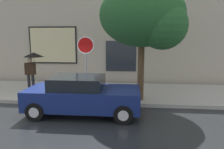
{
  "coord_description": "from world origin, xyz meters",
  "views": [
    {
      "loc": [
        2.83,
        -7.52,
        2.83
      ],
      "look_at": [
        1.94,
        1.8,
        1.2
      ],
      "focal_mm": 34.74,
      "sensor_mm": 36.0,
      "label": 1
    }
  ],
  "objects_px": {
    "parked_car": "(83,96)",
    "stop_sign": "(86,55)",
    "street_tree": "(146,17)",
    "pedestrian_with_umbrella": "(32,61)"
  },
  "relations": [
    {
      "from": "parked_car",
      "to": "street_tree",
      "type": "height_order",
      "value": "street_tree"
    },
    {
      "from": "parked_car",
      "to": "pedestrian_with_umbrella",
      "type": "relative_size",
      "value": 2.12
    },
    {
      "from": "parked_car",
      "to": "stop_sign",
      "type": "bearing_deg",
      "value": 97.52
    },
    {
      "from": "street_tree",
      "to": "stop_sign",
      "type": "bearing_deg",
      "value": 172.63
    },
    {
      "from": "pedestrian_with_umbrella",
      "to": "street_tree",
      "type": "bearing_deg",
      "value": -11.53
    },
    {
      "from": "parked_car",
      "to": "street_tree",
      "type": "bearing_deg",
      "value": 32.44
    },
    {
      "from": "pedestrian_with_umbrella",
      "to": "stop_sign",
      "type": "height_order",
      "value": "stop_sign"
    },
    {
      "from": "street_tree",
      "to": "pedestrian_with_umbrella",
      "type": "bearing_deg",
      "value": 168.47
    },
    {
      "from": "parked_car",
      "to": "stop_sign",
      "type": "height_order",
      "value": "stop_sign"
    },
    {
      "from": "parked_car",
      "to": "street_tree",
      "type": "xyz_separation_m",
      "value": [
        2.33,
        1.48,
        2.91
      ]
    }
  ]
}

